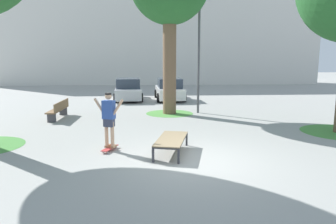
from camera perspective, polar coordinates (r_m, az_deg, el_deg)
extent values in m
plane|color=#999993|center=(8.77, 4.15, -8.84)|extent=(120.00, 120.00, 0.00)
cube|color=silver|center=(36.68, -2.45, 14.93)|extent=(36.95, 4.00, 12.48)
cube|color=#38383D|center=(10.30, -0.47, -4.94)|extent=(0.07, 0.07, 0.38)
cube|color=#38383D|center=(10.20, 3.42, -5.10)|extent=(0.07, 0.07, 0.38)
cube|color=#38383D|center=(8.57, -2.74, -7.95)|extent=(0.07, 0.07, 0.38)
cube|color=#38383D|center=(8.44, 1.95, -8.20)|extent=(0.07, 0.07, 0.38)
cylinder|color=#38383D|center=(9.37, -1.50, -5.04)|extent=(0.50, 1.86, 0.05)
cylinder|color=#38383D|center=(9.26, 2.76, -5.23)|extent=(0.50, 1.86, 0.05)
cylinder|color=#38383D|center=(10.19, 1.47, -3.85)|extent=(0.75, 0.23, 0.05)
cylinder|color=#38383D|center=(8.44, -0.42, -6.69)|extent=(0.75, 0.23, 0.05)
cube|color=#847051|center=(9.30, 0.62, -4.90)|extent=(1.19, 2.03, 0.03)
cube|color=#B23333|center=(9.82, -10.56, -6.46)|extent=(0.48, 0.82, 0.02)
cylinder|color=silver|center=(10.11, -10.17, -6.32)|extent=(0.05, 0.06, 0.06)
cylinder|color=silver|center=(10.04, -9.41, -6.41)|extent=(0.05, 0.06, 0.06)
cylinder|color=silver|center=(9.64, -11.75, -7.15)|extent=(0.05, 0.06, 0.06)
cylinder|color=silver|center=(9.57, -10.96, -7.25)|extent=(0.05, 0.06, 0.06)
cylinder|color=tan|center=(9.76, -11.15, -4.04)|extent=(0.11, 0.11, 0.82)
cube|color=#99704C|center=(9.90, -10.94, -6.09)|extent=(0.18, 0.26, 0.07)
cylinder|color=tan|center=(9.67, -10.12, -4.14)|extent=(0.11, 0.11, 0.82)
cube|color=#99704C|center=(9.81, -9.91, -6.20)|extent=(0.18, 0.26, 0.07)
cube|color=#33384C|center=(9.64, -10.71, -1.93)|extent=(0.35, 0.30, 0.24)
cube|color=#2D4C99|center=(9.57, -10.78, 0.42)|extent=(0.42, 0.34, 0.56)
cylinder|color=tan|center=(9.70, -12.35, 0.96)|extent=(0.40, 0.22, 0.52)
cylinder|color=tan|center=(9.42, -9.19, 0.80)|extent=(0.40, 0.22, 0.52)
sphere|color=tan|center=(9.51, -10.85, 2.86)|extent=(0.20, 0.20, 0.20)
cylinder|color=black|center=(9.50, -10.87, 3.28)|extent=(0.19, 0.19, 0.05)
cylinder|color=brown|center=(16.05, 0.28, 8.33)|extent=(0.68, 0.68, 4.86)
cylinder|color=#519342|center=(16.28, 0.28, -0.24)|extent=(2.45, 2.45, 0.01)
cube|color=#B7BABF|center=(21.93, -7.26, 3.53)|extent=(1.93, 4.29, 0.70)
cube|color=#2D3847|center=(21.73, -7.30, 5.25)|extent=(1.68, 2.18, 0.64)
cylinder|color=black|center=(23.27, -9.34, 3.30)|extent=(0.25, 0.61, 0.60)
cylinder|color=black|center=(23.26, -5.15, 3.39)|extent=(0.25, 0.61, 0.60)
cylinder|color=black|center=(20.68, -9.61, 2.53)|extent=(0.25, 0.61, 0.60)
cylinder|color=black|center=(20.68, -4.90, 2.63)|extent=(0.25, 0.61, 0.60)
cube|color=silver|center=(21.88, 0.26, 3.59)|extent=(1.85, 4.26, 0.70)
cube|color=#2D3847|center=(21.67, 0.31, 5.32)|extent=(1.63, 2.15, 0.64)
cylinder|color=black|center=(23.12, -2.18, 3.38)|extent=(0.24, 0.61, 0.60)
cylinder|color=black|center=(23.29, 2.00, 3.43)|extent=(0.24, 0.61, 0.60)
cylinder|color=black|center=(20.54, -1.71, 2.61)|extent=(0.24, 0.61, 0.60)
cylinder|color=black|center=(20.73, 2.99, 2.67)|extent=(0.24, 0.61, 0.60)
cube|color=brown|center=(15.74, -19.51, 0.44)|extent=(0.46, 2.40, 0.06)
cube|color=brown|center=(15.65, -18.85, 1.24)|extent=(0.06, 2.40, 0.36)
cube|color=#424247|center=(14.87, -20.47, -1.02)|extent=(0.37, 0.08, 0.40)
cube|color=#424247|center=(16.68, -18.57, 0.18)|extent=(0.37, 0.08, 0.40)
cylinder|color=#4C4C51|center=(16.35, 5.63, 9.42)|extent=(0.12, 0.12, 5.50)
sphere|color=silver|center=(16.61, 5.80, 19.48)|extent=(0.36, 0.36, 0.36)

